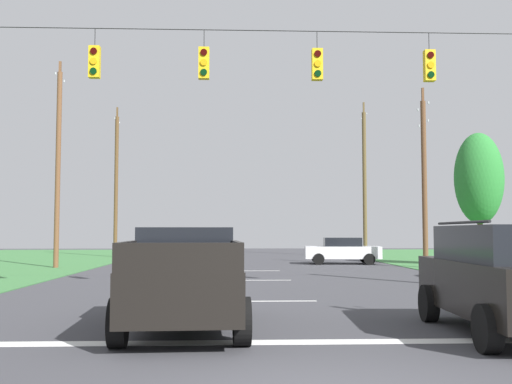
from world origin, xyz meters
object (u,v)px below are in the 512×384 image
pickup_truck (185,278)px  distant_car_crossing_white (342,250)px  utility_pole_far_left (116,184)px  utility_pole_mid_left (58,165)px  utility_pole_mid_right (424,178)px  tree_roadside_far_right (479,179)px  utility_pole_far_right (365,182)px  overhead_signal_span (265,138)px  suv_black (508,276)px

pickup_truck → distant_car_crossing_white: (7.29, 22.74, -0.18)m
utility_pole_far_left → utility_pole_mid_left: bearing=-91.9°
utility_pole_mid_right → tree_roadside_far_right: utility_pole_mid_right is taller
utility_pole_mid_right → utility_pole_far_right: (-0.18, 13.31, 0.90)m
utility_pole_mid_left → tree_roadside_far_right: (22.45, 0.80, -0.54)m
overhead_signal_span → utility_pole_far_right: size_ratio=1.58×
utility_pole_far_left → tree_roadside_far_right: (22.01, -12.49, -0.65)m
suv_black → utility_pole_far_left: bearing=111.8°
suv_black → pickup_truck: bearing=169.5°
utility_pole_far_left → tree_roadside_far_right: size_ratio=1.53×
pickup_truck → utility_pole_mid_right: size_ratio=0.58×
pickup_truck → utility_pole_far_right: (10.77, 32.32, 4.61)m
overhead_signal_span → suv_black: overhead_signal_span is taller
utility_pole_far_left → tree_roadside_far_right: 25.32m
pickup_truck → suv_black: 6.00m
distant_car_crossing_white → utility_pole_mid_left: (-15.38, -3.30, 4.50)m
utility_pole_mid_left → distant_car_crossing_white: bearing=12.1°
overhead_signal_span → utility_pole_far_left: 28.54m
utility_pole_far_right → utility_pole_far_left: 18.43m
distant_car_crossing_white → utility_pole_far_left: (-14.94, 9.99, 4.60)m
suv_black → utility_pole_mid_right: 21.04m
overhead_signal_span → utility_pole_far_left: utility_pole_far_left is taller
pickup_truck → tree_roadside_far_right: (14.36, 20.23, 3.78)m
overhead_signal_span → tree_roadside_far_right: (12.46, 14.39, 0.09)m
suv_black → tree_roadside_far_right: (8.46, 21.33, 3.69)m
utility_pole_mid_right → tree_roadside_far_right: bearing=19.7°
utility_pole_mid_right → tree_roadside_far_right: size_ratio=1.30×
tree_roadside_far_right → utility_pole_far_right: bearing=106.5°
utility_pole_mid_left → utility_pole_far_left: (0.44, 13.29, 0.11)m
overhead_signal_span → utility_pole_mid_left: size_ratio=1.70×
pickup_truck → distant_car_crossing_white: 23.88m
utility_pole_far_left → tree_roadside_far_right: utility_pole_far_left is taller
distant_car_crossing_white → utility_pole_mid_right: (3.66, -3.73, 3.89)m
overhead_signal_span → tree_roadside_far_right: bearing=49.1°
overhead_signal_span → distant_car_crossing_white: 18.15m
overhead_signal_span → pickup_truck: size_ratio=3.34×
distant_car_crossing_white → overhead_signal_span: bearing=-107.7°
utility_pole_mid_left → utility_pole_far_right: bearing=34.3°
pickup_truck → distant_car_crossing_white: pickup_truck is taller
utility_pole_far_right → tree_roadside_far_right: size_ratio=1.59×
utility_pole_mid_right → tree_roadside_far_right: (3.41, 1.22, 0.07)m
utility_pole_mid_right → utility_pole_far_right: utility_pole_far_right is taller
utility_pole_far_right → utility_pole_far_left: size_ratio=1.04×
suv_black → utility_pole_mid_left: (-14.00, 20.53, 4.23)m
distant_car_crossing_white → utility_pole_mid_right: 6.51m
overhead_signal_span → pickup_truck: overhead_signal_span is taller
utility_pole_far_right → tree_roadside_far_right: (3.59, -12.08, -0.83)m
pickup_truck → utility_pole_mid_left: 21.49m
distant_car_crossing_white → utility_pole_mid_left: 16.37m
utility_pole_mid_left → utility_pole_far_left: size_ratio=0.97×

